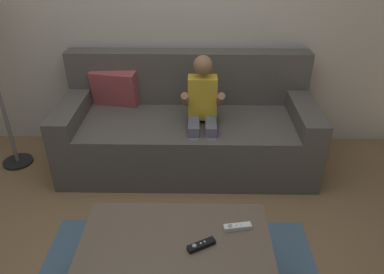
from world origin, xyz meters
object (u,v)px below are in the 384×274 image
(coffee_table, at_px, (176,248))
(game_remote_black_near_edge, at_px, (201,245))
(couch, at_px, (187,129))
(game_remote_white_center, at_px, (237,227))
(person_seated_on_couch, at_px, (202,112))

(coffee_table, xyz_separation_m, game_remote_black_near_edge, (0.12, -0.06, 0.08))
(couch, relative_size, game_remote_black_near_edge, 14.04)
(game_remote_black_near_edge, height_order, game_remote_white_center, same)
(person_seated_on_couch, bearing_deg, game_remote_white_center, -81.03)
(game_remote_black_near_edge, bearing_deg, coffee_table, 154.36)
(person_seated_on_couch, height_order, coffee_table, person_seated_on_couch)
(couch, distance_m, game_remote_white_center, 1.29)
(coffee_table, bearing_deg, game_remote_black_near_edge, -25.64)
(couch, xyz_separation_m, game_remote_black_near_edge, (0.11, -1.37, 0.13))
(couch, bearing_deg, coffee_table, -90.63)
(person_seated_on_couch, xyz_separation_m, game_remote_black_near_edge, (-0.01, -1.19, -0.11))
(coffee_table, distance_m, game_remote_black_near_edge, 0.16)
(person_seated_on_couch, relative_size, game_remote_black_near_edge, 6.73)
(coffee_table, relative_size, game_remote_black_near_edge, 6.62)
(person_seated_on_couch, height_order, game_remote_white_center, person_seated_on_couch)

